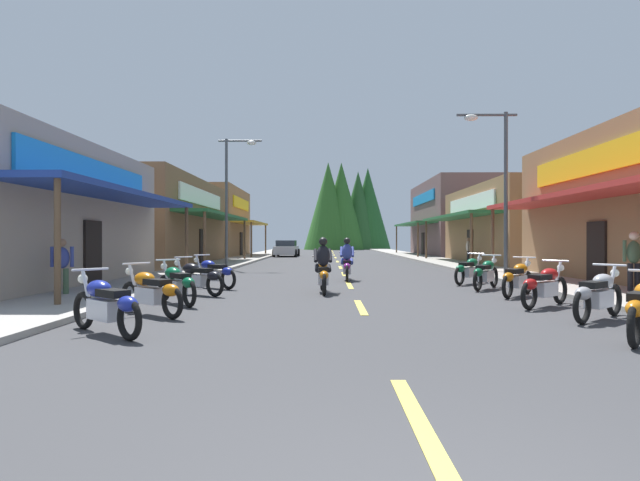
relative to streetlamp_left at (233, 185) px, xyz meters
The scene contains 27 objects.
ground 8.84m from the streetlamp_left, 44.95° to the left, with size 10.79×86.90×0.10m, color #38383A.
sidewalk_left 7.00m from the streetlamp_left, 103.31° to the left, with size 2.73×86.90×0.12m, color #9E9991.
sidewalk_right 14.03m from the streetlamp_left, 24.05° to the left, with size 2.73×86.90×0.12m, color #9E9991.
centerline_dashes 11.60m from the streetlamp_left, 59.56° to the left, with size 0.16×63.37×0.01m.
storefront_left_middle 8.35m from the streetlamp_left, 148.53° to the left, with size 10.50×13.36×5.07m.
storefront_left_far 18.94m from the streetlamp_left, 109.01° to the left, with size 8.87×10.60×5.85m.
storefront_right_middle 18.99m from the streetlamp_left, 17.32° to the left, with size 10.77×12.97×4.75m.
storefront_right_far 26.43m from the streetlamp_left, 50.95° to the left, with size 7.96×13.73×6.69m.
streetlamp_left is the anchor object (origin of this frame).
streetlamp_right 12.89m from the streetlamp_left, 32.10° to the right, with size 2.19×0.30×6.15m.
motorcycle_parked_right_1 18.92m from the streetlamp_left, 58.10° to the right, with size 1.68×1.48×1.04m.
motorcycle_parked_right_2 17.32m from the streetlamp_left, 55.45° to the right, with size 1.67×1.49×1.04m.
motorcycle_parked_right_3 15.82m from the streetlamp_left, 50.50° to the right, with size 1.45×1.70×1.04m.
motorcycle_parked_right_4 14.34m from the streetlamp_left, 46.50° to the right, with size 1.33×1.80×1.04m.
motorcycle_parked_right_5 13.16m from the streetlamp_left, 40.86° to the right, with size 1.48×1.68×1.04m.
motorcycle_parked_left_0 17.73m from the streetlamp_left, 86.00° to the right, with size 1.71×1.44×1.04m.
motorcycle_parked_left_1 15.80m from the streetlamp_left, 85.41° to the right, with size 1.73×1.42×1.04m.
motorcycle_parked_left_2 14.12m from the streetlamp_left, 84.87° to the right, with size 1.41×1.73×1.04m.
motorcycle_parked_left_3 12.32m from the streetlamp_left, 84.18° to the right, with size 1.81×1.30×1.04m.
motorcycle_parked_left_4 10.57m from the streetlamp_left, 82.98° to the right, with size 1.75×1.39×1.04m.
rider_cruising_lead 12.53m from the streetlamp_left, 67.39° to the right, with size 0.60×2.14×1.57m.
rider_cruising_trailing 9.48m from the streetlamp_left, 51.43° to the right, with size 0.60×2.14×1.57m.
pedestrian_by_shop 13.81m from the streetlamp_left, 15.89° to the left, with size 0.38×0.53×1.60m.
pedestrian_browsing 13.10m from the streetlamp_left, 99.26° to the right, with size 0.56×0.31×1.53m.
pedestrian_waiting 17.72m from the streetlamp_left, 41.70° to the right, with size 0.57×0.28×1.72m.
parked_car_curbside 18.58m from the streetlamp_left, 86.00° to the left, with size 2.15×4.34×1.40m.
treeline_backdrop 49.60m from the streetlamp_left, 80.41° to the left, with size 12.90×11.71×12.67m.
Camera 1 is at (-0.77, -2.16, 1.52)m, focal length 28.07 mm.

